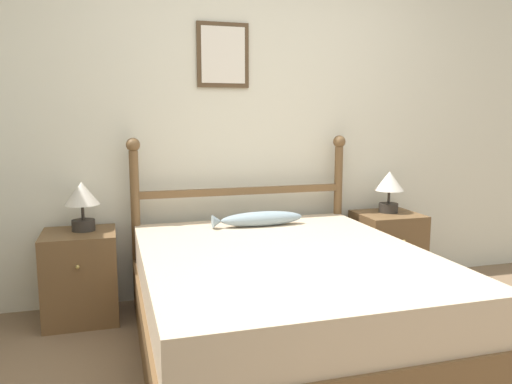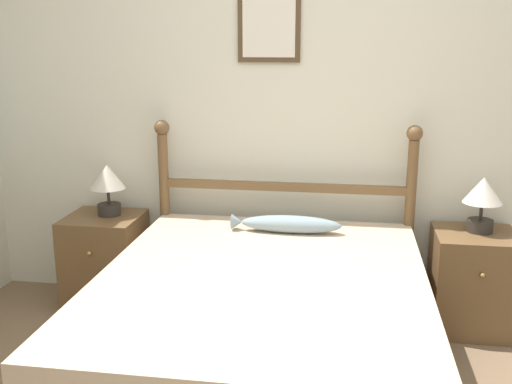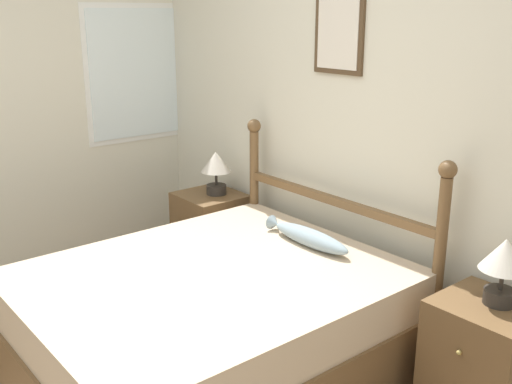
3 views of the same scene
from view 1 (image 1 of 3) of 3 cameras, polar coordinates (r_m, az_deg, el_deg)
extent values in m
cube|color=beige|center=(3.77, -0.02, 7.83)|extent=(6.40, 0.06, 2.55)
cube|color=#4C3823|center=(3.69, -3.80, 15.34)|extent=(0.38, 0.02, 0.45)
cube|color=silver|center=(3.68, -3.76, 15.36)|extent=(0.32, 0.01, 0.39)
cube|color=brown|center=(2.93, 3.22, -14.56)|extent=(1.58, 1.91, 0.35)
cube|color=#CCB293|center=(2.83, 3.27, -9.13)|extent=(1.54, 1.87, 0.24)
cylinder|color=brown|center=(3.55, -13.54, -4.26)|extent=(0.06, 0.06, 1.10)
sphere|color=brown|center=(3.47, -13.88, 5.27)|extent=(0.09, 0.09, 0.09)
cylinder|color=brown|center=(3.92, 9.28, -2.93)|extent=(0.06, 0.06, 1.10)
sphere|color=brown|center=(3.85, 9.50, 5.71)|extent=(0.09, 0.09, 0.09)
cube|color=brown|center=(3.62, -1.56, 0.11)|extent=(1.52, 0.04, 0.05)
cube|color=brown|center=(3.50, -19.39, -9.04)|extent=(0.46, 0.43, 0.59)
sphere|color=tan|center=(3.25, -19.72, -8.07)|extent=(0.02, 0.02, 0.02)
cube|color=brown|center=(4.04, 14.72, -6.47)|extent=(0.46, 0.43, 0.59)
sphere|color=tan|center=(3.82, 16.56, -5.41)|extent=(0.02, 0.02, 0.02)
cylinder|color=#2D2823|center=(3.46, -19.12, -3.61)|extent=(0.15, 0.15, 0.07)
cylinder|color=#2D2823|center=(3.44, -19.19, -2.20)|extent=(0.02, 0.02, 0.10)
cone|color=beige|center=(3.42, -19.29, -0.14)|extent=(0.22, 0.22, 0.15)
cylinder|color=#2D2823|center=(4.01, 14.89, -1.76)|extent=(0.15, 0.15, 0.07)
cylinder|color=#2D2823|center=(4.00, 14.94, -0.54)|extent=(0.02, 0.02, 0.10)
cone|color=beige|center=(3.98, 15.01, 1.24)|extent=(0.22, 0.22, 0.15)
ellipsoid|color=#8499A3|center=(3.42, 0.72, -3.07)|extent=(0.58, 0.13, 0.10)
cone|color=#8499A3|center=(3.35, -4.48, -3.37)|extent=(0.06, 0.09, 0.09)
camera|label=2|loc=(1.33, 79.77, 16.07)|focal=42.00mm
camera|label=3|loc=(3.45, 59.85, 13.85)|focal=42.00mm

